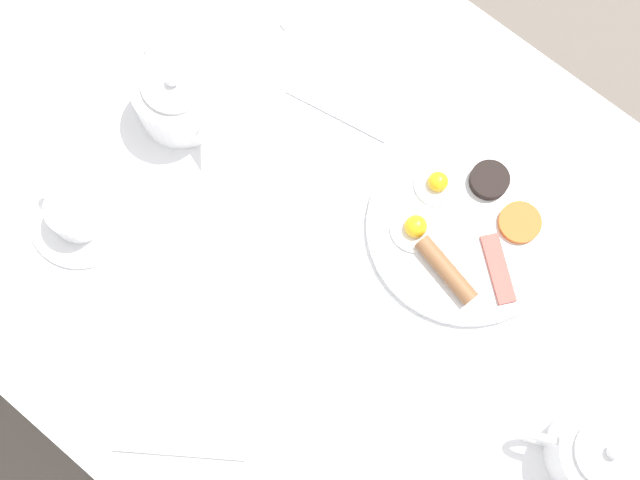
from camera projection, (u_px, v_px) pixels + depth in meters
ground_plane at (320, 326)px, 1.95m from camera, size 8.00×8.00×0.00m
table at (320, 255)px, 1.31m from camera, size 0.87×1.23×0.72m
breakfast_plate at (465, 226)px, 1.24m from camera, size 0.28×0.28×0.04m
teapot_near at (599, 453)px, 1.13m from camera, size 0.12×0.19×0.11m
teapot_far at (178, 97)px, 1.25m from camera, size 0.12×0.20×0.11m
teacup_with_saucer_left at (77, 214)px, 1.23m from camera, size 0.15×0.15×0.06m
napkin_folded at (184, 409)px, 1.18m from camera, size 0.20×0.21×0.01m
fork_spare at (337, 113)px, 1.29m from camera, size 0.04×0.17×0.00m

